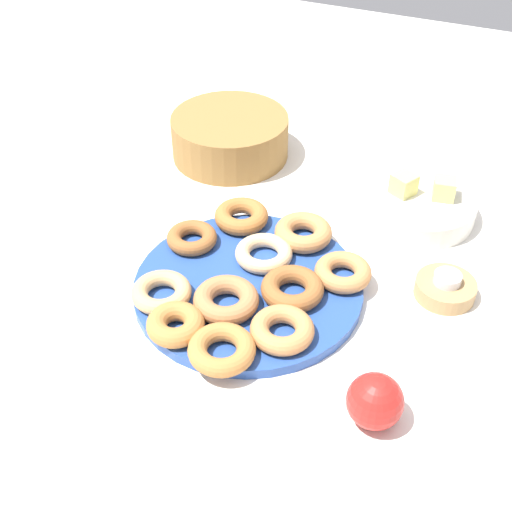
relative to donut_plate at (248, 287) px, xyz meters
name	(u,v)px	position (x,y,z in m)	size (l,w,h in m)	color
ground_plane	(248,291)	(0.00, 0.00, -0.01)	(2.40, 2.40, 0.00)	white
donut_plate	(248,287)	(0.00, 0.00, 0.00)	(0.35, 0.35, 0.02)	#284C9E
donut_0	(226,300)	(-0.01, -0.06, 0.02)	(0.10, 0.10, 0.03)	#B27547
donut_1	(282,330)	(0.09, -0.08, 0.02)	(0.09, 0.09, 0.03)	#C6844C
donut_2	(192,238)	(-0.12, 0.05, 0.02)	(0.08, 0.08, 0.02)	#995B2D
donut_3	(343,272)	(0.13, 0.07, 0.02)	(0.09, 0.09, 0.03)	#C6844C
donut_4	(161,292)	(-0.10, -0.08, 0.02)	(0.09, 0.09, 0.02)	tan
donut_5	(241,216)	(-0.07, 0.13, 0.02)	(0.09, 0.09, 0.03)	#AD6B33
donut_6	(293,287)	(0.07, 0.00, 0.02)	(0.09, 0.09, 0.03)	#995B2D
donut_7	(265,254)	(0.00, 0.06, 0.02)	(0.09, 0.09, 0.02)	#EABC84
donut_8	(222,349)	(0.03, -0.15, 0.02)	(0.09, 0.09, 0.03)	#BC7A3D
donut_9	(303,232)	(0.04, 0.13, 0.02)	(0.09, 0.09, 0.03)	#C6844C
donut_10	(175,324)	(-0.05, -0.13, 0.02)	(0.08, 0.08, 0.03)	#BC7A3D
candle_holder	(445,289)	(0.28, 0.11, 0.00)	(0.09, 0.09, 0.03)	tan
tealight	(448,279)	(0.28, 0.11, 0.03)	(0.04, 0.04, 0.01)	silver
basket	(230,137)	(-0.19, 0.35, 0.03)	(0.22, 0.22, 0.08)	olive
fruit_bowl	(420,207)	(0.19, 0.29, 0.01)	(0.19, 0.19, 0.04)	silver
melon_chunk_left	(404,184)	(0.16, 0.29, 0.05)	(0.04, 0.04, 0.04)	#DBD67A
melon_chunk_right	(444,189)	(0.23, 0.31, 0.05)	(0.04, 0.04, 0.04)	#DBD67A
apple	(375,401)	(0.24, -0.16, 0.03)	(0.07, 0.07, 0.07)	red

